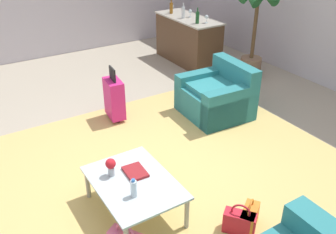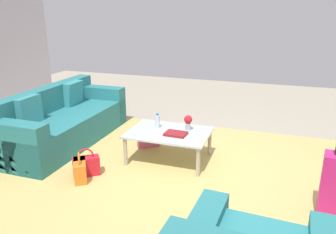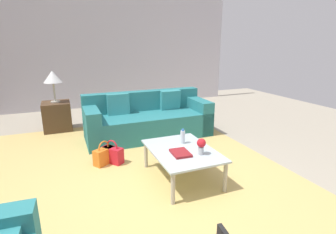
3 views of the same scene
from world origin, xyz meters
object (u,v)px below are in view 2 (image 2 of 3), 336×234
at_px(water_bottle, 158,121).
at_px(flower_vase, 188,121).
at_px(coffee_table, 169,135).
at_px(handbag_pink, 148,138).
at_px(couch, 61,123).
at_px(handbag_orange, 80,170).
at_px(coffee_table_book, 176,134).
at_px(handbag_red, 86,166).

distance_m(water_bottle, flower_vase, 0.42).
bearing_deg(coffee_table, flower_vase, -145.71).
bearing_deg(handbag_pink, couch, 9.70).
bearing_deg(couch, water_bottle, -180.00).
height_order(couch, coffee_table, couch).
xyz_separation_m(couch, water_bottle, (-1.59, -0.00, 0.20)).
height_order(water_bottle, handbag_orange, water_bottle).
relative_size(coffee_table, handbag_pink, 3.00).
bearing_deg(couch, coffee_table, 176.80).
height_order(coffee_table, coffee_table_book, coffee_table_book).
bearing_deg(handbag_red, couch, -41.25).
distance_m(handbag_red, handbag_pink, 1.15).
relative_size(couch, coffee_table_book, 8.29).
bearing_deg(water_bottle, handbag_red, 54.00).
xyz_separation_m(water_bottle, flower_vase, (-0.42, -0.05, 0.03)).
distance_m(couch, coffee_table, 1.79).
bearing_deg(water_bottle, couch, 0.00).
height_order(couch, coffee_table_book, couch).
height_order(couch, handbag_orange, couch).
distance_m(coffee_table, handbag_red, 1.14).
bearing_deg(coffee_table, handbag_red, 42.55).
distance_m(water_bottle, handbag_orange, 1.22).
xyz_separation_m(coffee_table_book, handbag_pink, (0.56, -0.41, -0.29)).
height_order(coffee_table, handbag_orange, coffee_table).
distance_m(handbag_red, handbag_orange, 0.12).
height_order(handbag_red, handbag_orange, same).
bearing_deg(coffee_table_book, handbag_orange, 43.17).
xyz_separation_m(coffee_table_book, flower_vase, (-0.10, -0.23, 0.11)).
xyz_separation_m(water_bottle, coffee_table_book, (-0.32, 0.18, -0.08)).
xyz_separation_m(water_bottle, handbag_pink, (0.24, -0.23, -0.37)).
relative_size(coffee_table_book, handbag_pink, 0.78).
relative_size(coffee_table, water_bottle, 5.26).
bearing_deg(couch, handbag_orange, 134.65).
xyz_separation_m(coffee_table, coffee_table_book, (-0.12, 0.08, 0.06)).
height_order(coffee_table_book, handbag_red, coffee_table_book).
height_order(couch, handbag_red, couch).
bearing_deg(coffee_table_book, flower_vase, -110.33).
distance_m(flower_vase, handbag_red, 1.43).
bearing_deg(handbag_orange, handbag_pink, -107.73).
height_order(flower_vase, handbag_red, flower_vase).
distance_m(couch, handbag_red, 1.30).
xyz_separation_m(handbag_red, handbag_orange, (0.01, 0.12, 0.00)).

